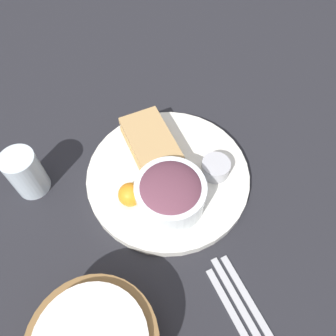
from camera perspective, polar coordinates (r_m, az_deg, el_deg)
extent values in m
plane|color=#232328|center=(0.69, 0.00, -1.85)|extent=(4.00, 4.00, 0.00)
cylinder|color=white|center=(0.68, 0.00, -1.39)|extent=(0.33, 0.33, 0.02)
cube|color=tan|center=(0.70, -2.85, 3.68)|extent=(0.16, 0.10, 0.02)
cube|color=#E5C666|center=(0.69, -2.90, 4.35)|extent=(0.15, 0.10, 0.01)
cube|color=tan|center=(0.68, -2.95, 5.04)|extent=(0.16, 0.10, 0.02)
cylinder|color=white|center=(0.61, 0.42, -4.63)|extent=(0.13, 0.13, 0.06)
ellipsoid|color=brown|center=(0.59, 0.43, -3.68)|extent=(0.12, 0.12, 0.04)
cylinder|color=#B7B7BC|center=(0.66, 8.27, 0.03)|extent=(0.06, 0.06, 0.03)
sphere|color=orange|center=(0.62, -6.60, -4.62)|extent=(0.05, 0.05, 0.05)
cylinder|color=silver|center=(0.69, -23.52, -0.81)|extent=(0.07, 0.07, 0.10)
cube|color=#B2B2B7|center=(0.62, 14.29, -22.00)|extent=(0.18, 0.03, 0.01)
cube|color=#B2B2B7|center=(0.61, 12.80, -22.86)|extent=(0.19, 0.03, 0.01)
cube|color=#B2B2B7|center=(0.61, 11.27, -23.72)|extent=(0.16, 0.03, 0.01)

